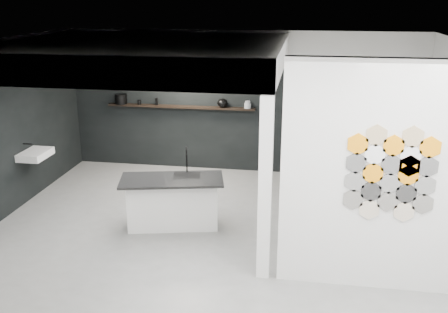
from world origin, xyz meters
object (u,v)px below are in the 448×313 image
Objects in this scene: partition_panel at (386,180)px; glass_vase at (248,105)px; kitchen_island at (173,201)px; bottle_dark at (157,101)px; stockpot at (121,99)px; utensil_cup at (139,102)px; glass_bowl at (248,106)px; wall_basin at (35,154)px; kettle at (222,103)px.

glass_vase is (-2.08, 3.87, -0.01)m from partition_panel.
kitchen_island is 3.01m from bottle_dark.
kitchen_island is 3.35m from stockpot.
glass_bowl is at bearing 0.00° from utensil_cup.
kitchen_island is at bearing -107.34° from glass_vase.
bottle_dark reaches higher than wall_basin.
bottle_dark is 1.66× the size of utensil_cup.
utensil_cup is (-4.28, 3.87, -0.04)m from partition_panel.
wall_basin is at bearing 161.77° from partition_panel.
kettle is 1.43× the size of bottle_dark.
wall_basin is 4.20× the size of bottle_dark.
partition_panel is at bearing -61.77° from glass_bowl.
glass_bowl is (0.83, 2.67, 0.95)m from kitchen_island.
kettle reaches higher than glass_bowl.
glass_bowl is (2.59, 0.00, -0.05)m from stockpot.
stockpot is at bearing 110.78° from kitchen_island.
kitchen_island is at bearing -69.24° from bottle_dark.
glass_bowl is at bearing 0.00° from stockpot.
glass_bowl is 0.95× the size of bottle_dark.
kettle reaches higher than bottle_dark.
partition_panel reaches higher than glass_vase.
bottle_dark is at bearing 53.17° from wall_basin.
kitchen_island reaches higher than wall_basin.
wall_basin is at bearing -148.65° from glass_bowl.
wall_basin is 0.36× the size of kitchen_island.
wall_basin is at bearing -126.83° from bottle_dark.
bottle_dark is (-1.84, 0.00, -0.00)m from glass_vase.
kettle is (0.33, 2.67, 0.99)m from kitchen_island.
wall_basin is 4.00m from glass_bowl.
glass_bowl is 1.58× the size of utensil_cup.
glass_bowl is at bearing 0.00° from glass_vase.
glass_vase is at bearing 0.00° from utensil_cup.
bottle_dark is (-3.92, 3.87, -0.01)m from partition_panel.
glass_vase is (0.83, 2.67, 0.97)m from kitchen_island.
kettle is 2.37× the size of utensil_cup.
bottle_dark reaches higher than kitchen_island.
kettle is at bearing 123.68° from partition_panel.
glass_vase is 2.21m from utensil_cup.
kettle is (-2.58, 3.87, 0.01)m from partition_panel.
stockpot is 0.39m from utensil_cup.
partition_panel is 4.67× the size of wall_basin.
stockpot reaches higher than kettle.
glass_bowl reaches higher than utensil_cup.
partition_panel is at bearing -42.07° from utensil_cup.
kitchen_island is at bearing -13.24° from wall_basin.
glass_vase is at bearing 118.23° from partition_panel.
glass_bowl is at bearing 60.03° from kitchen_island.
partition_panel reaches higher than stockpot.
partition_panel is 3.29m from kitchen_island.
kitchen_island is at bearing 157.60° from partition_panel.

